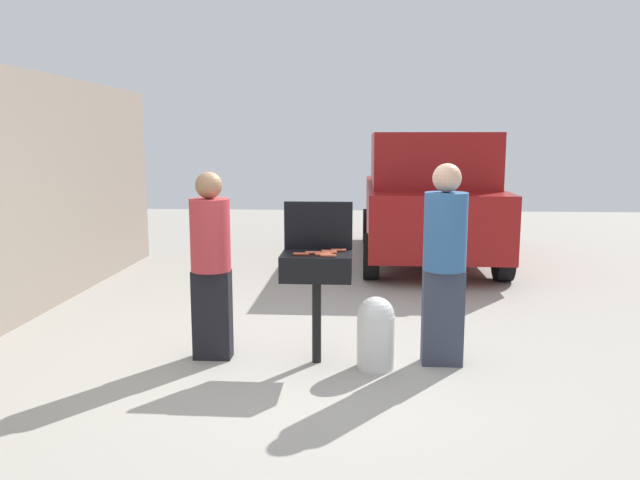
{
  "coord_description": "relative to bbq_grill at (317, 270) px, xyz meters",
  "views": [
    {
      "loc": [
        0.41,
        -5.11,
        1.92
      ],
      "look_at": [
        0.04,
        0.61,
        1.0
      ],
      "focal_mm": 35.18,
      "sensor_mm": 36.0,
      "label": 1
    }
  ],
  "objects": [
    {
      "name": "grill_lid_open",
      "position": [
        0.0,
        0.22,
        0.36
      ],
      "size": [
        0.6,
        0.05,
        0.42
      ],
      "primitive_type": "cube",
      "color": "black",
      "rests_on": "bbq_grill"
    },
    {
      "name": "hot_dog_5",
      "position": [
        0.08,
        -0.08,
        0.16
      ],
      "size": [
        0.13,
        0.03,
        0.03
      ],
      "primitive_type": "cylinder",
      "rotation": [
        0.0,
        1.57,
        0.06
      ],
      "color": "#AD4228",
      "rests_on": "bbq_grill"
    },
    {
      "name": "person_right",
      "position": [
        1.08,
        0.03,
        0.12
      ],
      "size": [
        0.36,
        0.36,
        1.73
      ],
      "rotation": [
        0.0,
        0.0,
        2.87
      ],
      "color": "#333847",
      "rests_on": "ground"
    },
    {
      "name": "parked_minivan",
      "position": [
        1.43,
        4.82,
        0.21
      ],
      "size": [
        2.03,
        4.4,
        2.02
      ],
      "rotation": [
        0.0,
        0.0,
        3.14
      ],
      "color": "maroon",
      "rests_on": "ground"
    },
    {
      "name": "ground_plane",
      "position": [
        -0.04,
        -0.11,
        -0.82
      ],
      "size": [
        24.0,
        24.0,
        0.0
      ],
      "primitive_type": "plane",
      "color": "#9E998E"
    },
    {
      "name": "hot_dog_0",
      "position": [
        -0.12,
        -0.12,
        0.16
      ],
      "size": [
        0.13,
        0.03,
        0.03
      ],
      "primitive_type": "cylinder",
      "rotation": [
        0.0,
        1.57,
        -0.02
      ],
      "color": "#AD4228",
      "rests_on": "bbq_grill"
    },
    {
      "name": "person_left",
      "position": [
        -0.93,
        0.05,
        0.08
      ],
      "size": [
        0.35,
        0.35,
        1.65
      ],
      "rotation": [
        0.0,
        0.0,
        -0.21
      ],
      "color": "black",
      "rests_on": "ground"
    },
    {
      "name": "hot_dog_1",
      "position": [
        0.06,
        -0.11,
        0.16
      ],
      "size": [
        0.13,
        0.04,
        0.03
      ],
      "primitive_type": "cylinder",
      "rotation": [
        0.0,
        1.57,
        0.08
      ],
      "color": "#C6593D",
      "rests_on": "bbq_grill"
    },
    {
      "name": "hot_dog_3",
      "position": [
        0.18,
        0.09,
        0.16
      ],
      "size": [
        0.13,
        0.03,
        0.03
      ],
      "primitive_type": "cylinder",
      "rotation": [
        0.0,
        1.57,
        0.06
      ],
      "color": "#B74C33",
      "rests_on": "bbq_grill"
    },
    {
      "name": "propane_tank",
      "position": [
        0.51,
        -0.1,
        -0.5
      ],
      "size": [
        0.32,
        0.32,
        0.62
      ],
      "color": "silver",
      "rests_on": "ground"
    },
    {
      "name": "hot_dog_4",
      "position": [
        0.11,
        0.03,
        0.16
      ],
      "size": [
        0.13,
        0.03,
        0.03
      ],
      "primitive_type": "cylinder",
      "rotation": [
        0.0,
        1.57,
        -0.06
      ],
      "color": "#AD4228",
      "rests_on": "bbq_grill"
    },
    {
      "name": "hot_dog_2",
      "position": [
        -0.03,
        -0.04,
        0.16
      ],
      "size": [
        0.13,
        0.03,
        0.03
      ],
      "primitive_type": "cylinder",
      "rotation": [
        0.0,
        1.57,
        0.07
      ],
      "color": "#B74C33",
      "rests_on": "bbq_grill"
    },
    {
      "name": "hot_dog_7",
      "position": [
        0.11,
        -0.02,
        0.16
      ],
      "size": [
        0.13,
        0.04,
        0.03
      ],
      "primitive_type": "cylinder",
      "rotation": [
        0.0,
        1.57,
        -0.07
      ],
      "color": "#C6593D",
      "rests_on": "bbq_grill"
    },
    {
      "name": "house_wall_side",
      "position": [
        -3.28,
        0.89,
        0.51
      ],
      "size": [
        0.24,
        8.0,
        2.66
      ],
      "primitive_type": "cube",
      "color": "gray",
      "rests_on": "ground"
    },
    {
      "name": "hot_dog_6",
      "position": [
        0.11,
        -0.16,
        0.16
      ],
      "size": [
        0.13,
        0.03,
        0.03
      ],
      "primitive_type": "cylinder",
      "rotation": [
        0.0,
        1.57,
        -0.04
      ],
      "color": "#C6593D",
      "rests_on": "bbq_grill"
    },
    {
      "name": "bbq_grill",
      "position": [
        0.0,
        0.0,
        0.0
      ],
      "size": [
        0.6,
        0.44,
        0.96
      ],
      "color": "black",
      "rests_on": "ground"
    }
  ]
}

